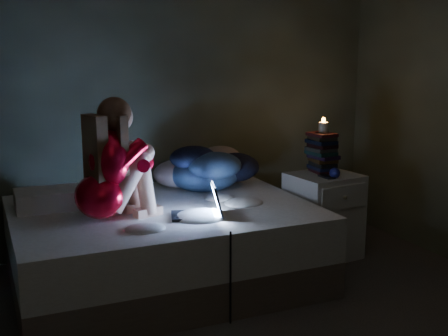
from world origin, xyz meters
TOP-DOWN VIEW (x-y plane):
  - wall_back at (0.00, 1.91)m, footprint 3.60×0.02m
  - bed at (-0.37, 1.10)m, footprint 1.99×1.49m
  - pillow at (-1.08, 1.38)m, footprint 0.43×0.31m
  - woman at (-0.83, 0.91)m, footprint 0.55×0.43m
  - laptop at (-0.25, 0.77)m, footprint 0.37×0.31m
  - clothes_pile at (0.10, 1.47)m, footprint 0.68×0.58m
  - nightstand at (0.94, 1.09)m, footprint 0.54×0.50m
  - book_stack at (0.96, 1.16)m, footprint 0.19×0.25m
  - candle at (0.96, 1.16)m, footprint 0.07×0.07m
  - phone at (0.88, 1.00)m, footprint 0.08×0.15m
  - blue_orb at (0.91, 0.95)m, footprint 0.08×0.08m

SIDE VIEW (x-z plane):
  - bed at x=-0.37m, z-range 0.00..0.55m
  - nightstand at x=0.94m, z-range 0.00..0.66m
  - pillow at x=-1.08m, z-range 0.55..0.67m
  - laptop at x=-0.25m, z-range 0.55..0.77m
  - phone at x=0.88m, z-range 0.66..0.67m
  - blue_orb at x=0.91m, z-range 0.66..0.74m
  - clothes_pile at x=0.10m, z-range 0.55..0.90m
  - book_stack at x=0.96m, z-range 0.66..0.98m
  - woman at x=-0.83m, z-range 0.55..1.32m
  - candle at x=0.96m, z-range 0.98..1.06m
  - wall_back at x=0.00m, z-range 0.00..2.60m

